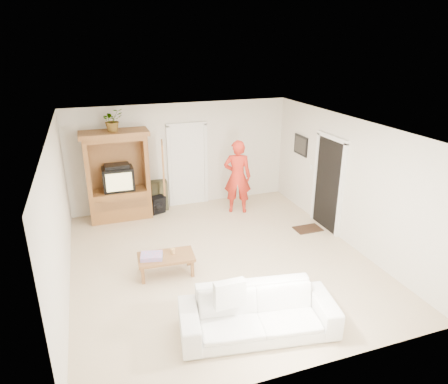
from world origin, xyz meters
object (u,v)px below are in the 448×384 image
at_px(armoire, 119,181).
at_px(man, 237,177).
at_px(sofa, 258,313).
at_px(coffee_table, 166,258).

xyz_separation_m(armoire, man, (2.73, -0.58, -0.00)).
height_order(armoire, sofa, armoire).
xyz_separation_m(man, sofa, (-1.29, -4.21, -0.58)).
height_order(armoire, man, armoire).
bearing_deg(man, armoire, 9.86).
distance_m(man, coffee_table, 3.22).
bearing_deg(sofa, armoire, 115.89).
xyz_separation_m(sofa, coffee_table, (-0.94, 1.96, -0.00)).
distance_m(armoire, coffee_table, 2.94).
distance_m(armoire, man, 2.79).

